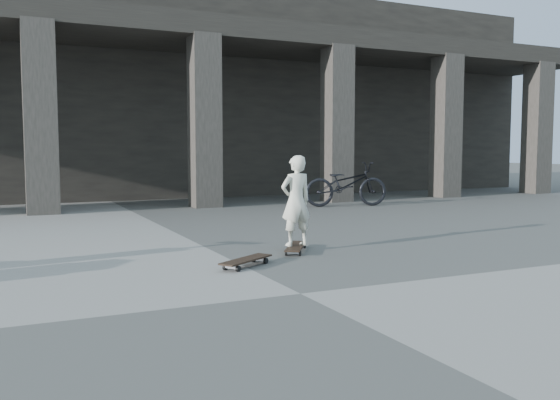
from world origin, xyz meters
name	(u,v)px	position (x,y,z in m)	size (l,w,h in m)	color
ground	(301,294)	(0.00, 0.00, 0.00)	(90.00, 90.00, 0.00)	#494946
colonnade	(94,93)	(0.00, 13.77, 3.03)	(28.00, 8.82, 6.00)	black
longboard	(296,247)	(0.98, 2.07, 0.07)	(0.62, 0.81, 0.08)	black
skateboard_spare	(246,261)	(0.01, 1.41, 0.07)	(0.78, 0.60, 0.09)	black
child	(296,201)	(0.98, 2.07, 0.68)	(0.43, 0.28, 1.19)	beige
bicycle	(346,184)	(4.87, 7.23, 0.53)	(0.70, 2.02, 1.06)	black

